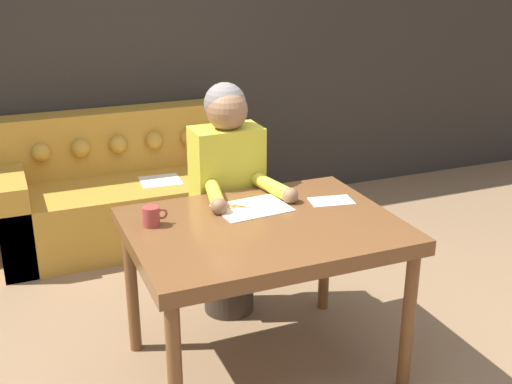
{
  "coord_description": "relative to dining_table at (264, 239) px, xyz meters",
  "views": [
    {
      "loc": [
        -0.96,
        -2.32,
        1.91
      ],
      "look_at": [
        0.11,
        0.26,
        0.87
      ],
      "focal_mm": 45.0,
      "sensor_mm": 36.0,
      "label": 1
    }
  ],
  "objects": [
    {
      "name": "scissors",
      "position": [
        -0.03,
        0.22,
        0.08
      ],
      "size": [
        0.19,
        0.15,
        0.01
      ],
      "color": "silver",
      "rests_on": "dining_table"
    },
    {
      "name": "pattern_paper_main",
      "position": [
        0.02,
        0.19,
        0.08
      ],
      "size": [
        0.36,
        0.28,
        0.0
      ],
      "color": "beige",
      "rests_on": "dining_table"
    },
    {
      "name": "dining_table",
      "position": [
        0.0,
        0.0,
        0.0
      ],
      "size": [
        1.2,
        0.91,
        0.77
      ],
      "color": "brown",
      "rests_on": "ground_plane"
    },
    {
      "name": "pattern_paper_offcut",
      "position": [
        0.41,
        0.12,
        0.08
      ],
      "size": [
        0.23,
        0.17,
        0.0
      ],
      "color": "beige",
      "rests_on": "dining_table"
    },
    {
      "name": "wall_back",
      "position": [
        -0.09,
        2.2,
        0.61
      ],
      "size": [
        8.0,
        0.06,
        2.6
      ],
      "color": "#2D2823",
      "rests_on": "ground_plane"
    },
    {
      "name": "person",
      "position": [
        0.04,
        0.57,
        -0.03
      ],
      "size": [
        0.45,
        0.58,
        1.3
      ],
      "color": "#33281E",
      "rests_on": "ground_plane"
    },
    {
      "name": "mug",
      "position": [
        -0.47,
        0.16,
        0.12
      ],
      "size": [
        0.11,
        0.08,
        0.09
      ],
      "color": "#9E3833",
      "rests_on": "dining_table"
    },
    {
      "name": "couch",
      "position": [
        -0.29,
        1.81,
        -0.37
      ],
      "size": [
        1.69,
        0.78,
        0.88
      ],
      "color": "#B7842D",
      "rests_on": "ground_plane"
    }
  ]
}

